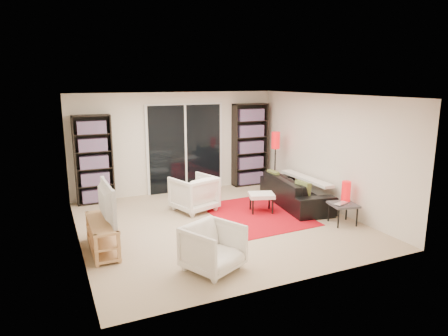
{
  "coord_description": "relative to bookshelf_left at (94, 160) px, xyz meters",
  "views": [
    {
      "loc": [
        -2.88,
        -6.6,
        2.67
      ],
      "look_at": [
        0.25,
        0.3,
        1.0
      ],
      "focal_mm": 32.0,
      "sensor_mm": 36.0,
      "label": 1
    }
  ],
  "objects": [
    {
      "name": "tv_stand",
      "position": [
        -0.23,
        -2.71,
        -0.71
      ],
      "size": [
        0.38,
        1.19,
        0.5
      ],
      "color": "tan",
      "rests_on": "floor"
    },
    {
      "name": "side_table",
      "position": [
        4.09,
        -3.32,
        -0.62
      ],
      "size": [
        0.56,
        0.56,
        0.4
      ],
      "color": "#403F43",
      "rests_on": "floor"
    },
    {
      "name": "laptop",
      "position": [
        4.04,
        -3.38,
        -0.56
      ],
      "size": [
        0.38,
        0.31,
        0.03
      ],
      "primitive_type": "imported",
      "rotation": [
        0.0,
        0.0,
        0.33
      ],
      "color": "silver",
      "rests_on": "side_table"
    },
    {
      "name": "bookshelf_right",
      "position": [
        3.85,
        -0.0,
        0.07
      ],
      "size": [
        0.9,
        0.3,
        2.1
      ],
      "color": "black",
      "rests_on": "ground"
    },
    {
      "name": "rug",
      "position": [
        2.86,
        -2.17,
        -0.97
      ],
      "size": [
        1.74,
        2.31,
        0.01
      ],
      "primitive_type": "cube",
      "rotation": [
        0.0,
        0.0,
        0.03
      ],
      "color": "red",
      "rests_on": "floor"
    },
    {
      "name": "floor",
      "position": [
        1.95,
        -2.33,
        -0.98
      ],
      "size": [
        5.0,
        5.0,
        0.0
      ],
      "primitive_type": "plane",
      "color": "tan",
      "rests_on": "ground"
    },
    {
      "name": "armchair_back",
      "position": [
        1.8,
        -1.4,
        -0.61
      ],
      "size": [
        1.0,
        1.01,
        0.74
      ],
      "primitive_type": "imported",
      "rotation": [
        0.0,
        0.0,
        3.45
      ],
      "color": "white",
      "rests_on": "floor"
    },
    {
      "name": "wall_front",
      "position": [
        1.95,
        -4.83,
        0.22
      ],
      "size": [
        5.0,
        0.02,
        2.4
      ],
      "primitive_type": "cube",
      "color": "silver",
      "rests_on": "ground"
    },
    {
      "name": "bookshelf_left",
      "position": [
        0.0,
        0.0,
        0.0
      ],
      "size": [
        0.8,
        0.3,
        1.95
      ],
      "color": "black",
      "rests_on": "ground"
    },
    {
      "name": "ceiling",
      "position": [
        1.95,
        -2.33,
        1.42
      ],
      "size": [
        5.0,
        5.0,
        0.02
      ],
      "primitive_type": "cube",
      "color": "white",
      "rests_on": "wall_back"
    },
    {
      "name": "wall_back",
      "position": [
        1.95,
        0.17,
        0.22
      ],
      "size": [
        5.0,
        0.02,
        2.4
      ],
      "primitive_type": "cube",
      "color": "silver",
      "rests_on": "ground"
    },
    {
      "name": "ottoman",
      "position": [
        3.02,
        -2.08,
        -0.63
      ],
      "size": [
        0.61,
        0.55,
        0.4
      ],
      "color": "white",
      "rests_on": "floor"
    },
    {
      "name": "wall_right",
      "position": [
        4.45,
        -2.33,
        0.22
      ],
      "size": [
        0.02,
        5.0,
        2.4
      ],
      "primitive_type": "cube",
      "color": "silver",
      "rests_on": "ground"
    },
    {
      "name": "tv",
      "position": [
        -0.21,
        -2.71,
        -0.17
      ],
      "size": [
        0.16,
        1.05,
        0.61
      ],
      "primitive_type": "imported",
      "rotation": [
        0.0,
        0.0,
        1.59
      ],
      "color": "black",
      "rests_on": "tv_stand"
    },
    {
      "name": "table_lamp",
      "position": [
        4.24,
        -3.19,
        -0.38
      ],
      "size": [
        0.17,
        0.17,
        0.39
      ],
      "primitive_type": "cylinder",
      "color": "red",
      "rests_on": "side_table"
    },
    {
      "name": "sofa",
      "position": [
        3.96,
        -1.93,
        -0.67
      ],
      "size": [
        1.12,
        2.22,
        0.62
      ],
      "primitive_type": "imported",
      "rotation": [
        0.0,
        0.0,
        1.43
      ],
      "color": "black",
      "rests_on": "floor"
    },
    {
      "name": "sliding_door",
      "position": [
        2.15,
        0.13,
        0.07
      ],
      "size": [
        1.92,
        0.08,
        2.16
      ],
      "color": "white",
      "rests_on": "ground"
    },
    {
      "name": "floor_lamp",
      "position": [
        4.09,
        -0.85,
        0.15
      ],
      "size": [
        0.22,
        0.22,
        1.47
      ],
      "color": "black",
      "rests_on": "floor"
    },
    {
      "name": "wall_left",
      "position": [
        -0.55,
        -2.33,
        0.22
      ],
      "size": [
        0.02,
        5.0,
        2.4
      ],
      "primitive_type": "cube",
      "color": "silver",
      "rests_on": "ground"
    },
    {
      "name": "armchair_front",
      "position": [
        1.12,
        -4.05,
        -0.64
      ],
      "size": [
        0.97,
        0.98,
        0.68
      ],
      "primitive_type": "imported",
      "rotation": [
        0.0,
        0.0,
        0.45
      ],
      "color": "white",
      "rests_on": "floor"
    }
  ]
}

